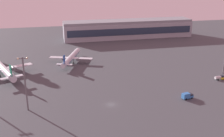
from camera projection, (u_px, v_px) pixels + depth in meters
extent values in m
plane|color=#424449|center=(111.00, 105.00, 128.99)|extent=(416.00, 416.00, 0.00)
cube|color=#9EA3AD|center=(128.00, 30.00, 261.04)|extent=(120.91, 22.00, 14.00)
cube|color=#263347|center=(131.00, 32.00, 250.49)|extent=(116.08, 0.40, 6.16)
cube|color=gray|center=(128.00, 21.00, 258.34)|extent=(120.91, 19.80, 2.40)
cylinder|color=silver|center=(2.00, 68.00, 164.61)|extent=(18.86, 37.87, 4.15)
cone|color=silver|center=(13.00, 79.00, 148.25)|extent=(4.62, 4.25, 3.73)
cube|color=silver|center=(3.00, 69.00, 163.84)|extent=(33.92, 17.39, 0.38)
cube|color=silver|center=(12.00, 77.00, 149.78)|extent=(12.09, 7.01, 0.38)
cube|color=#146B4C|center=(11.00, 71.00, 148.94)|extent=(1.64, 3.35, 7.09)
cylinder|color=slate|center=(13.00, 68.00, 167.34)|extent=(3.72, 4.55, 2.40)
cube|color=#146B4C|center=(3.00, 70.00, 164.99)|extent=(17.27, 34.81, 0.39)
cylinder|color=#333338|center=(0.00, 73.00, 161.84)|extent=(0.31, 0.31, 3.87)
cylinder|color=black|center=(0.00, 76.00, 162.48)|extent=(0.86, 1.28, 1.20)
cylinder|color=#333338|center=(8.00, 72.00, 164.44)|extent=(0.31, 0.31, 3.87)
cylinder|color=black|center=(9.00, 75.00, 165.08)|extent=(0.86, 1.28, 1.20)
cylinder|color=silver|center=(71.00, 57.00, 188.03)|extent=(14.68, 32.45, 3.51)
cone|color=silver|center=(78.00, 50.00, 204.63)|extent=(3.89, 3.22, 3.33)
cone|color=silver|center=(64.00, 66.00, 171.26)|extent=(3.85, 3.51, 3.16)
cube|color=silver|center=(71.00, 58.00, 187.23)|extent=(29.04, 13.59, 0.32)
cube|color=silver|center=(64.00, 64.00, 172.84)|extent=(10.31, 5.56, 0.32)
cube|color=#19479E|center=(64.00, 60.00, 172.17)|extent=(1.27, 2.87, 6.00)
cylinder|color=slate|center=(64.00, 58.00, 188.06)|extent=(3.05, 3.82, 2.03)
cylinder|color=slate|center=(78.00, 59.00, 186.82)|extent=(3.05, 3.82, 2.03)
cube|color=#19479E|center=(71.00, 59.00, 188.35)|extent=(13.44, 29.83, 0.33)
cylinder|color=#333338|center=(75.00, 55.00, 198.53)|extent=(0.26, 0.26, 3.28)
cylinder|color=black|center=(75.00, 57.00, 199.07)|extent=(0.70, 1.08, 1.02)
cylinder|color=#333338|center=(68.00, 60.00, 186.66)|extent=(0.26, 0.26, 3.28)
cylinder|color=black|center=(68.00, 63.00, 187.20)|extent=(0.70, 1.08, 1.02)
cylinder|color=#333338|center=(73.00, 61.00, 186.16)|extent=(0.26, 0.26, 3.28)
cylinder|color=black|center=(74.00, 63.00, 186.70)|extent=(0.70, 1.08, 1.02)
cube|color=#3372BF|center=(190.00, 96.00, 135.24)|extent=(3.19, 2.92, 1.20)
cube|color=#1E232D|center=(190.00, 94.00, 134.93)|extent=(2.83, 2.67, 0.70)
cube|color=#3372BF|center=(186.00, 96.00, 134.04)|extent=(4.00, 3.01, 2.60)
cylinder|color=black|center=(189.00, 96.00, 136.49)|extent=(0.94, 0.48, 0.90)
cylinder|color=black|center=(192.00, 98.00, 134.69)|extent=(0.94, 0.48, 0.90)
cylinder|color=black|center=(183.00, 98.00, 135.10)|extent=(0.94, 0.48, 0.90)
cylinder|color=black|center=(186.00, 99.00, 133.30)|extent=(0.94, 0.48, 0.90)
cube|color=yellow|center=(222.00, 78.00, 159.03)|extent=(3.18, 2.63, 1.20)
cube|color=#1E232D|center=(222.00, 76.00, 158.71)|extent=(2.81, 2.41, 0.70)
cylinder|color=silver|center=(218.00, 78.00, 158.15)|extent=(4.33, 2.12, 1.80)
cylinder|color=black|center=(221.00, 78.00, 160.29)|extent=(0.92, 0.37, 0.90)
cylinder|color=black|center=(224.00, 79.00, 158.39)|extent=(0.92, 0.37, 0.90)
cylinder|color=black|center=(216.00, 79.00, 159.22)|extent=(0.92, 0.37, 0.90)
cylinder|color=black|center=(218.00, 80.00, 157.33)|extent=(0.92, 0.37, 0.90)
cylinder|color=slate|center=(25.00, 84.00, 119.84)|extent=(0.70, 0.70, 24.89)
cube|color=slate|center=(22.00, 58.00, 115.94)|extent=(4.80, 0.40, 0.40)
sphere|color=#F9EAB2|center=(18.00, 59.00, 115.57)|extent=(0.90, 0.90, 0.90)
sphere|color=#F9EAB2|center=(27.00, 58.00, 116.31)|extent=(0.90, 0.90, 0.90)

